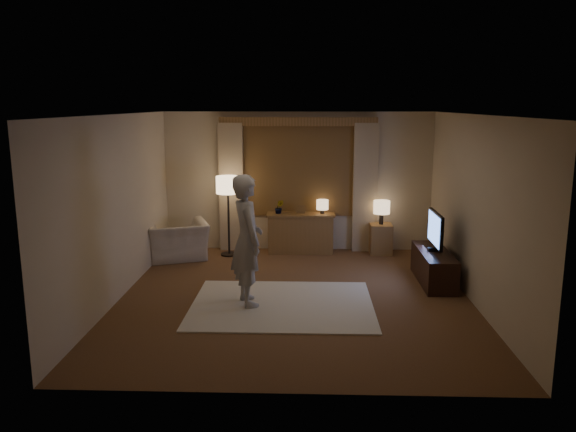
{
  "coord_description": "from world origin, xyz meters",
  "views": [
    {
      "loc": [
        0.17,
        -7.71,
        2.75
      ],
      "look_at": [
        -0.12,
        0.6,
        1.07
      ],
      "focal_mm": 35.0,
      "sensor_mm": 36.0,
      "label": 1
    }
  ],
  "objects_px": {
    "side_table": "(381,239)",
    "tv_stand": "(434,267)",
    "armchair": "(177,240)",
    "person": "(247,240)",
    "sideboard": "(301,234)"
  },
  "relations": [
    {
      "from": "sideboard",
      "to": "tv_stand",
      "type": "xyz_separation_m",
      "value": [
        2.09,
        -1.73,
        -0.1
      ]
    },
    {
      "from": "side_table",
      "to": "person",
      "type": "bearing_deg",
      "value": -128.24
    },
    {
      "from": "tv_stand",
      "to": "side_table",
      "type": "bearing_deg",
      "value": 109.89
    },
    {
      "from": "sideboard",
      "to": "side_table",
      "type": "bearing_deg",
      "value": -1.93
    },
    {
      "from": "sideboard",
      "to": "side_table",
      "type": "relative_size",
      "value": 2.14
    },
    {
      "from": "tv_stand",
      "to": "sideboard",
      "type": "bearing_deg",
      "value": 140.4
    },
    {
      "from": "armchair",
      "to": "side_table",
      "type": "relative_size",
      "value": 1.85
    },
    {
      "from": "sideboard",
      "to": "side_table",
      "type": "height_order",
      "value": "sideboard"
    },
    {
      "from": "tv_stand",
      "to": "person",
      "type": "distance_m",
      "value": 3.07
    },
    {
      "from": "armchair",
      "to": "person",
      "type": "height_order",
      "value": "person"
    },
    {
      "from": "tv_stand",
      "to": "person",
      "type": "relative_size",
      "value": 0.78
    },
    {
      "from": "side_table",
      "to": "tv_stand",
      "type": "distance_m",
      "value": 1.79
    },
    {
      "from": "side_table",
      "to": "tv_stand",
      "type": "bearing_deg",
      "value": -70.11
    },
    {
      "from": "person",
      "to": "side_table",
      "type": "bearing_deg",
      "value": -59.22
    },
    {
      "from": "armchair",
      "to": "side_table",
      "type": "bearing_deg",
      "value": 167.05
    }
  ]
}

